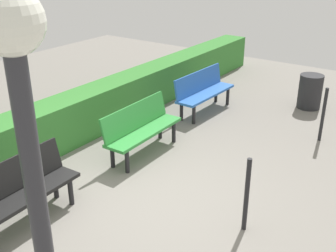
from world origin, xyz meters
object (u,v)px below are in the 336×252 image
object	(u,v)px
bench_black	(17,191)
lamp_post	(29,150)
bench_blue	(203,90)
trash_bin	(310,92)
bench_green	(141,127)

from	to	relation	value
bench_black	lamp_post	xyz separation A→B (m)	(1.27, 2.22, 1.75)
bench_blue	bench_black	distance (m)	4.68
bench_blue	lamp_post	bearing A→B (deg)	23.35
lamp_post	trash_bin	xyz separation A→B (m)	(-7.47, -0.53, -1.86)
bench_green	trash_bin	world-z (taller)	bench_green
bench_blue	bench_black	bearing A→B (deg)	3.26
bench_blue	trash_bin	size ratio (longest dim) A/B	2.25
bench_blue	bench_green	bearing A→B (deg)	5.41
bench_blue	bench_green	xyz separation A→B (m)	(2.26, 0.13, -0.00)
bench_green	lamp_post	xyz separation A→B (m)	(3.69, 2.18, 1.75)
bench_black	lamp_post	bearing A→B (deg)	58.26
bench_black	lamp_post	size ratio (longest dim) A/B	0.52
trash_bin	bench_blue	bearing A→B (deg)	-49.51
lamp_post	trash_bin	world-z (taller)	lamp_post
bench_blue	trash_bin	distance (m)	2.34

